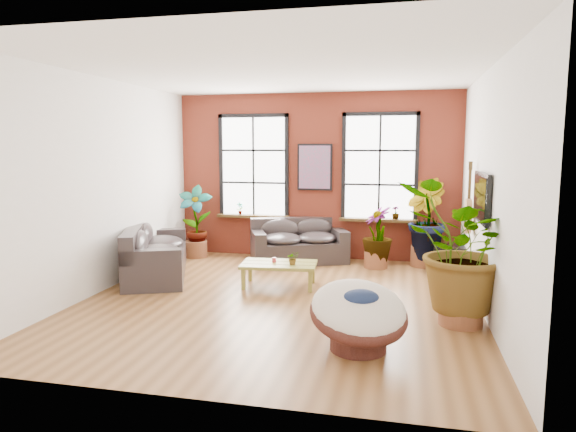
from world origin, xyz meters
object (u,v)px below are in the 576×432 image
object	(u,v)px
sofa_back	(299,242)
papasan_chair	(359,313)
sofa_left	(153,253)
coffee_table	(279,266)

from	to	relation	value
sofa_back	papasan_chair	distance (m)	4.76
sofa_left	papasan_chair	xyz separation A→B (m)	(4.00, -2.67, 0.02)
sofa_left	papasan_chair	size ratio (longest dim) A/B	1.69
coffee_table	papasan_chair	size ratio (longest dim) A/B	0.87
sofa_left	coffee_table	distance (m)	2.44
sofa_left	coffee_table	xyz separation A→B (m)	(2.43, -0.17, -0.07)
coffee_table	papasan_chair	bearing A→B (deg)	-63.31
papasan_chair	coffee_table	bearing A→B (deg)	98.35
sofa_left	papasan_chair	world-z (taller)	sofa_left
sofa_back	coffee_table	xyz separation A→B (m)	(0.06, -1.97, -0.04)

